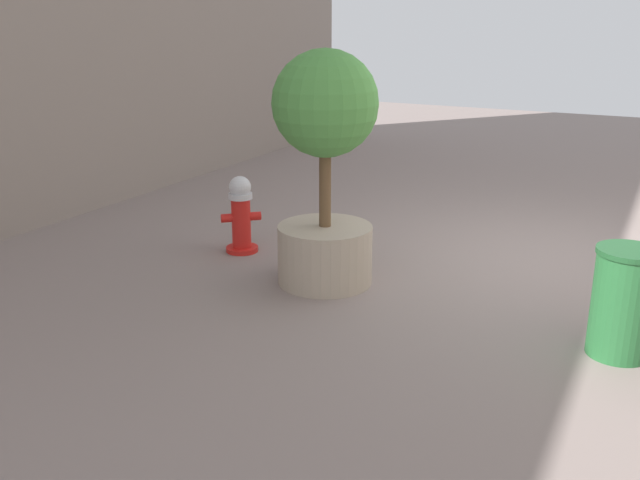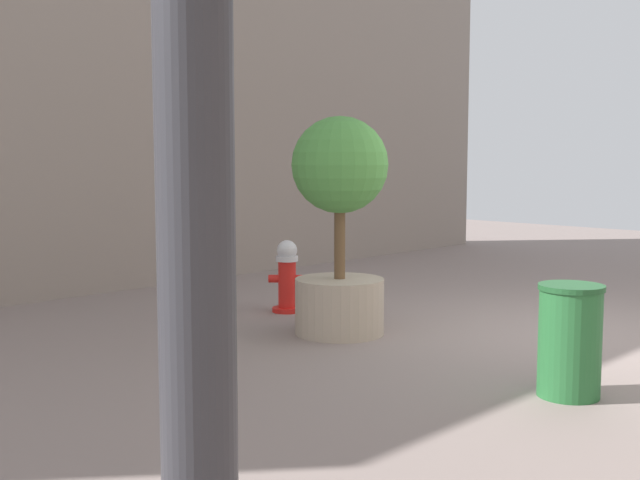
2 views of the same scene
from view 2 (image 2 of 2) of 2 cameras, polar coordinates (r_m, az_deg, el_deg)
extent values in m
plane|color=gray|center=(8.25, 17.99, -6.63)|extent=(23.40, 23.40, 0.00)
cylinder|color=red|center=(9.08, -2.39, -5.04)|extent=(0.34, 0.34, 0.05)
cylinder|color=red|center=(9.03, -2.40, -3.22)|extent=(0.20, 0.20, 0.53)
cylinder|color=silver|center=(8.98, -2.40, -1.35)|extent=(0.25, 0.25, 0.06)
sphere|color=silver|center=(8.97, -2.41, -0.75)|extent=(0.23, 0.23, 0.23)
cylinder|color=red|center=(9.03, -3.33, -2.81)|extent=(0.16, 0.15, 0.09)
cylinder|color=red|center=(9.00, -1.47, -2.82)|extent=(0.16, 0.15, 0.09)
cylinder|color=red|center=(9.18, -2.31, -2.91)|extent=(0.18, 0.18, 0.12)
cylinder|color=tan|center=(7.91, 1.42, -4.80)|extent=(0.89, 0.89, 0.56)
cylinder|color=brown|center=(7.81, 1.44, 0.25)|extent=(0.11, 0.11, 0.84)
sphere|color=#4C9342|center=(7.77, 1.45, 5.46)|extent=(0.96, 0.96, 0.96)
cylinder|color=#266633|center=(6.13, 17.61, -7.14)|extent=(0.46, 0.46, 0.80)
cylinder|color=#1E5128|center=(6.05, 17.73, -3.28)|extent=(0.48, 0.48, 0.04)
camera|label=1|loc=(2.56, -46.47, 20.25)|focal=39.89mm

